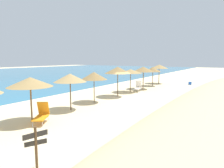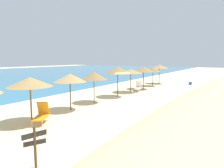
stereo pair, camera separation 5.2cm
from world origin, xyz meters
The scene contains 14 objects.
ground_plane centered at (0.00, 0.00, 0.00)m, with size 160.00×160.00×0.00m, color beige.
dune_ridge centered at (-2.06, -7.28, 0.83)m, with size 40.45×4.60×1.65m, color #C9B586.
beach_umbrella_1 centered at (-9.44, 1.70, 2.41)m, with size 2.60×2.60×2.70m.
beach_umbrella_2 centered at (-5.99, 1.85, 2.38)m, with size 2.39×2.39×2.70m.
beach_umbrella_3 centered at (-2.99, 1.95, 2.31)m, with size 2.29×2.29×2.65m.
beach_umbrella_4 centered at (0.46, 1.62, 2.65)m, with size 2.62×2.62×2.99m.
beach_umbrella_5 centered at (3.56, 1.77, 2.37)m, with size 2.60×2.60×2.60m.
beach_umbrella_6 centered at (6.56, 1.51, 2.47)m, with size 2.66×2.66×2.80m.
beach_umbrella_7 centered at (9.95, 1.56, 2.32)m, with size 2.21×2.21×2.66m.
beach_umbrella_8 centered at (13.15, 1.76, 2.59)m, with size 2.66×2.66×2.89m.
lounge_chair_0 centered at (-9.20, 1.12, 0.52)m, with size 1.53×1.33×1.21m.
lounge_chair_1 centered at (4.58, 1.33, 0.48)m, with size 1.78×1.02×1.20m.
wooden_signpost centered at (-12.70, -2.97, 0.92)m, with size 0.82×0.35×1.53m.
cooler_box centered at (14.15, -2.61, 0.21)m, with size 0.42×0.44×0.43m, color blue.
Camera 1 is at (-16.81, -8.54, 3.75)m, focal length 32.48 mm.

